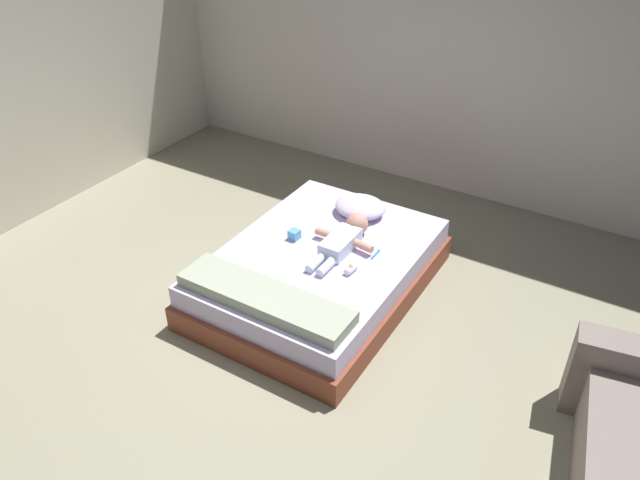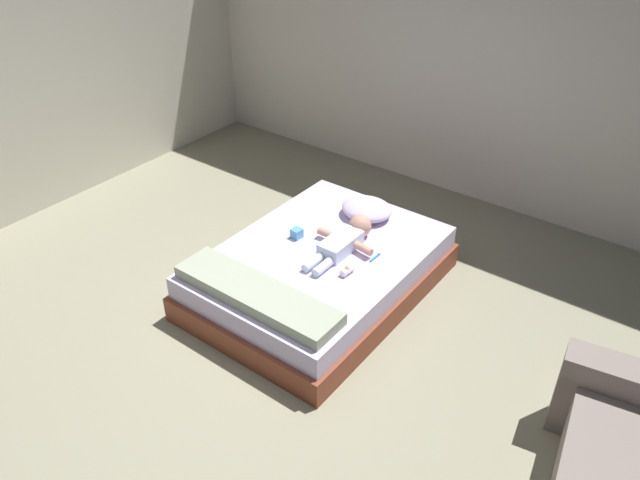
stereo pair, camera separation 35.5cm
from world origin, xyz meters
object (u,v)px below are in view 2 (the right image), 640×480
object	(u,v)px
toothbrush	(376,257)
bed	(320,272)
pillow	(367,209)
baby	(345,240)
toy_block	(297,233)
baby_bottle	(347,270)

from	to	relation	value
toothbrush	bed	bearing A→B (deg)	-154.20
pillow	baby	xyz separation A→B (m)	(0.11, -0.46, -0.00)
bed	toy_block	bearing A→B (deg)	170.27
bed	toothbrush	bearing A→B (deg)	25.80
pillow	baby_bottle	distance (m)	0.79
baby	pillow	bearing A→B (deg)	104.01
baby_bottle	pillow	bearing A→B (deg)	113.44
bed	toy_block	size ratio (longest dim) A/B	23.38
bed	toothbrush	world-z (taller)	toothbrush
baby_bottle	toy_block	bearing A→B (deg)	165.21
bed	pillow	world-z (taller)	pillow
baby_bottle	baby	bearing A→B (deg)	127.02
pillow	baby	size ratio (longest dim) A/B	0.58
toy_block	baby_bottle	distance (m)	0.58
baby	toy_block	bearing A→B (deg)	-162.43
toothbrush	baby_bottle	size ratio (longest dim) A/B	1.22
bed	baby	xyz separation A→B (m)	(0.11, 0.16, 0.25)
baby	toothbrush	size ratio (longest dim) A/B	5.37
pillow	baby_bottle	bearing A→B (deg)	-66.56
toothbrush	baby_bottle	xyz separation A→B (m)	(-0.05, -0.28, 0.02)
bed	baby	bearing A→B (deg)	54.42
baby	baby_bottle	bearing A→B (deg)	-52.98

